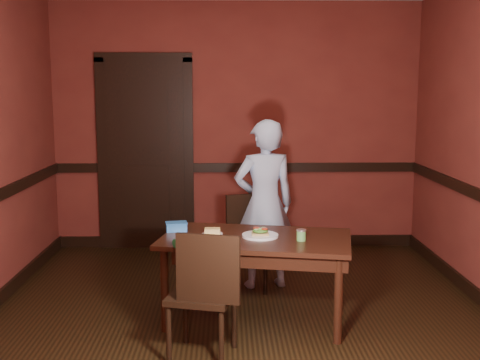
{
  "coord_description": "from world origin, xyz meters",
  "views": [
    {
      "loc": [
        -0.1,
        -4.38,
        1.78
      ],
      "look_at": [
        0.0,
        0.35,
        1.05
      ],
      "focal_mm": 45.0,
      "sensor_mm": 36.0,
      "label": 1
    }
  ],
  "objects_px": {
    "chair_near": "(202,293)",
    "cheese_saucer": "(212,232)",
    "chair_far": "(241,245)",
    "sauce_jar": "(301,235)",
    "food_tub": "(176,227)",
    "dining_table": "(256,279)",
    "person": "(264,204)",
    "sandwich_plate": "(260,234)"
  },
  "relations": [
    {
      "from": "person",
      "to": "cheese_saucer",
      "type": "xyz_separation_m",
      "value": [
        -0.44,
        -0.74,
        -0.07
      ]
    },
    {
      "from": "chair_far",
      "to": "chair_near",
      "type": "distance_m",
      "value": 1.33
    },
    {
      "from": "dining_table",
      "to": "sauce_jar",
      "type": "height_order",
      "value": "sauce_jar"
    },
    {
      "from": "sauce_jar",
      "to": "cheese_saucer",
      "type": "bearing_deg",
      "value": 163.23
    },
    {
      "from": "chair_far",
      "to": "sauce_jar",
      "type": "xyz_separation_m",
      "value": [
        0.43,
        -0.81,
        0.29
      ]
    },
    {
      "from": "chair_far",
      "to": "cheese_saucer",
      "type": "distance_m",
      "value": 0.71
    },
    {
      "from": "sauce_jar",
      "to": "cheese_saucer",
      "type": "height_order",
      "value": "sauce_jar"
    },
    {
      "from": "person",
      "to": "food_tub",
      "type": "relative_size",
      "value": 8.16
    },
    {
      "from": "dining_table",
      "to": "sauce_jar",
      "type": "distance_m",
      "value": 0.51
    },
    {
      "from": "chair_far",
      "to": "sauce_jar",
      "type": "height_order",
      "value": "chair_far"
    },
    {
      "from": "chair_far",
      "to": "person",
      "type": "bearing_deg",
      "value": 11.33
    },
    {
      "from": "food_tub",
      "to": "sauce_jar",
      "type": "bearing_deg",
      "value": -28.74
    },
    {
      "from": "cheese_saucer",
      "to": "food_tub",
      "type": "xyz_separation_m",
      "value": [
        -0.29,
        0.12,
        0.02
      ]
    },
    {
      "from": "chair_near",
      "to": "person",
      "type": "distance_m",
      "value": 1.55
    },
    {
      "from": "sandwich_plate",
      "to": "food_tub",
      "type": "height_order",
      "value": "food_tub"
    },
    {
      "from": "sandwich_plate",
      "to": "sauce_jar",
      "type": "relative_size",
      "value": 3.23
    },
    {
      "from": "cheese_saucer",
      "to": "food_tub",
      "type": "distance_m",
      "value": 0.31
    },
    {
      "from": "dining_table",
      "to": "food_tub",
      "type": "relative_size",
      "value": 7.66
    },
    {
      "from": "person",
      "to": "chair_near",
      "type": "bearing_deg",
      "value": 58.82
    },
    {
      "from": "chair_near",
      "to": "food_tub",
      "type": "relative_size",
      "value": 4.76
    },
    {
      "from": "person",
      "to": "food_tub",
      "type": "bearing_deg",
      "value": 28.28
    },
    {
      "from": "sauce_jar",
      "to": "cheese_saucer",
      "type": "xyz_separation_m",
      "value": [
        -0.66,
        0.2,
        -0.02
      ]
    },
    {
      "from": "person",
      "to": "food_tub",
      "type": "xyz_separation_m",
      "value": [
        -0.73,
        -0.62,
        -0.05
      ]
    },
    {
      "from": "person",
      "to": "cheese_saucer",
      "type": "relative_size",
      "value": 9.51
    },
    {
      "from": "chair_far",
      "to": "sandwich_plate",
      "type": "height_order",
      "value": "chair_far"
    },
    {
      "from": "person",
      "to": "sandwich_plate",
      "type": "height_order",
      "value": "person"
    },
    {
      "from": "chair_near",
      "to": "sauce_jar",
      "type": "bearing_deg",
      "value": -131.31
    },
    {
      "from": "chair_far",
      "to": "chair_near",
      "type": "xyz_separation_m",
      "value": [
        -0.28,
        -1.3,
        0.02
      ]
    },
    {
      "from": "chair_near",
      "to": "cheese_saucer",
      "type": "relative_size",
      "value": 5.55
    },
    {
      "from": "chair_far",
      "to": "cheese_saucer",
      "type": "bearing_deg",
      "value": -130.26
    },
    {
      "from": "chair_near",
      "to": "person",
      "type": "xyz_separation_m",
      "value": [
        0.5,
        1.43,
        0.31
      ]
    },
    {
      "from": "chair_far",
      "to": "cheese_saucer",
      "type": "relative_size",
      "value": 5.3
    },
    {
      "from": "dining_table",
      "to": "sandwich_plate",
      "type": "xyz_separation_m",
      "value": [
        0.03,
        -0.0,
        0.35
      ]
    },
    {
      "from": "sauce_jar",
      "to": "sandwich_plate",
      "type": "bearing_deg",
      "value": 157.47
    },
    {
      "from": "chair_far",
      "to": "sandwich_plate",
      "type": "xyz_separation_m",
      "value": [
        0.13,
        -0.69,
        0.26
      ]
    },
    {
      "from": "chair_far",
      "to": "person",
      "type": "xyz_separation_m",
      "value": [
        0.21,
        0.13,
        0.33
      ]
    },
    {
      "from": "sauce_jar",
      "to": "food_tub",
      "type": "height_order",
      "value": "sauce_jar"
    },
    {
      "from": "person",
      "to": "food_tub",
      "type": "height_order",
      "value": "person"
    },
    {
      "from": "sandwich_plate",
      "to": "food_tub",
      "type": "relative_size",
      "value": 1.49
    },
    {
      "from": "sauce_jar",
      "to": "food_tub",
      "type": "xyz_separation_m",
      "value": [
        -0.94,
        0.32,
        -0.01
      ]
    },
    {
      "from": "dining_table",
      "to": "cheese_saucer",
      "type": "distance_m",
      "value": 0.49
    },
    {
      "from": "dining_table",
      "to": "chair_near",
      "type": "relative_size",
      "value": 1.61
    }
  ]
}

